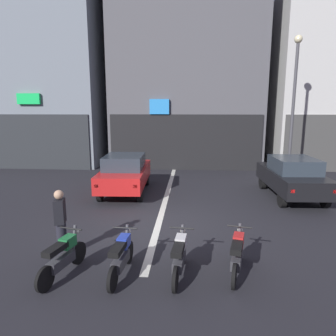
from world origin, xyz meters
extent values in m
plane|color=#232328|center=(0.00, 0.00, 0.00)|extent=(120.00, 120.00, 0.00)
cube|color=silver|center=(0.00, 6.00, 0.00)|extent=(0.20, 18.00, 0.01)
cube|color=gray|center=(-9.61, 13.09, 9.92)|extent=(9.87, 9.73, 19.84)
cube|color=#292C30|center=(-9.61, 8.17, 1.60)|extent=(9.47, 0.10, 3.20)
cube|color=#1EE566|center=(-8.25, 8.10, 4.07)|extent=(1.32, 0.16, 0.60)
cube|color=black|center=(0.63, 8.62, 1.60)|extent=(8.70, 0.10, 3.20)
cube|color=#3399F2|center=(-0.84, 8.55, 3.63)|extent=(1.11, 0.16, 0.84)
cube|color=silver|center=(10.06, 13.09, 5.08)|extent=(8.00, 8.66, 10.17)
cylinder|color=black|center=(-2.62, 4.82, 0.32)|extent=(0.21, 0.65, 0.64)
cylinder|color=black|center=(-1.07, 4.89, 0.32)|extent=(0.21, 0.65, 0.64)
cylinder|color=black|center=(-2.51, 2.22, 0.32)|extent=(0.21, 0.65, 0.64)
cylinder|color=black|center=(-0.96, 2.29, 0.32)|extent=(0.21, 0.65, 0.64)
cube|color=red|center=(-1.79, 3.55, 0.75)|extent=(1.94, 4.17, 0.66)
cube|color=#2D3842|center=(-1.78, 3.40, 1.36)|extent=(1.63, 2.03, 0.56)
cube|color=red|center=(-2.40, 1.50, 0.80)|extent=(0.14, 0.07, 0.12)
cube|color=red|center=(-1.00, 1.57, 0.80)|extent=(0.14, 0.07, 0.12)
cylinder|color=black|center=(4.20, 4.64, 0.32)|extent=(0.21, 0.65, 0.64)
cylinder|color=black|center=(5.74, 4.71, 0.32)|extent=(0.21, 0.65, 0.64)
cylinder|color=black|center=(4.32, 2.04, 0.32)|extent=(0.21, 0.65, 0.64)
cylinder|color=black|center=(5.86, 2.12, 0.32)|extent=(0.21, 0.65, 0.64)
cube|color=black|center=(5.03, 3.38, 0.75)|extent=(1.95, 4.18, 0.66)
cube|color=#2D3842|center=(5.04, 3.23, 1.36)|extent=(1.64, 2.04, 0.56)
cube|color=red|center=(4.42, 1.33, 0.80)|extent=(0.14, 0.07, 0.12)
cube|color=red|center=(5.83, 1.39, 0.80)|extent=(0.14, 0.07, 0.12)
cylinder|color=black|center=(2.54, 10.21, 0.32)|extent=(0.26, 0.66, 0.64)
cylinder|color=black|center=(1.00, 10.40, 0.32)|extent=(0.26, 0.66, 0.64)
cylinder|color=black|center=(2.85, 12.79, 0.32)|extent=(0.26, 0.66, 0.64)
cylinder|color=black|center=(1.32, 12.98, 0.32)|extent=(0.26, 0.66, 0.64)
cube|color=slate|center=(1.93, 11.59, 0.75)|extent=(2.25, 4.28, 0.66)
cube|color=#2D3842|center=(1.94, 11.74, 1.36)|extent=(1.78, 2.14, 0.56)
cube|color=red|center=(2.87, 13.51, 0.80)|extent=(0.15, 0.08, 0.12)
cube|color=red|center=(1.47, 13.68, 0.80)|extent=(0.15, 0.08, 0.12)
cylinder|color=#47474C|center=(5.67, 5.88, 3.19)|extent=(0.14, 0.14, 6.39)
sphere|color=beige|center=(5.67, 5.88, 6.57)|extent=(0.36, 0.36, 0.36)
cylinder|color=black|center=(-1.58, -2.54, 0.26)|extent=(0.19, 0.52, 0.52)
cylinder|color=black|center=(-1.84, -3.66, 0.26)|extent=(0.19, 0.52, 0.52)
cube|color=#38383D|center=(-1.72, -3.15, 0.37)|extent=(0.36, 0.76, 0.22)
cube|color=black|center=(-1.76, -3.30, 0.72)|extent=(0.35, 0.63, 0.12)
cube|color=#1E7238|center=(-1.67, -2.89, 0.70)|extent=(0.30, 0.40, 0.24)
cylinder|color=#4C4C51|center=(-1.62, -2.68, 0.63)|extent=(0.12, 0.25, 0.70)
cylinder|color=black|center=(-1.63, -2.76, 0.95)|extent=(0.54, 0.16, 0.04)
sphere|color=silver|center=(-1.59, -2.56, 0.80)|extent=(0.12, 0.12, 0.12)
cylinder|color=black|center=(-0.43, -2.41, 0.26)|extent=(0.11, 0.52, 0.52)
cylinder|color=black|center=(-0.52, -3.56, 0.26)|extent=(0.11, 0.52, 0.52)
cube|color=#38383D|center=(-0.48, -3.03, 0.37)|extent=(0.26, 0.75, 0.22)
cube|color=black|center=(-0.49, -3.19, 0.72)|extent=(0.27, 0.62, 0.12)
cube|color=#233DB7|center=(-0.46, -2.78, 0.70)|extent=(0.25, 0.38, 0.24)
cylinder|color=#4C4C51|center=(-0.44, -2.56, 0.63)|extent=(0.09, 0.24, 0.70)
cylinder|color=black|center=(-0.45, -2.64, 0.95)|extent=(0.55, 0.08, 0.04)
sphere|color=silver|center=(-0.43, -2.43, 0.80)|extent=(0.12, 0.12, 0.12)
cylinder|color=black|center=(0.82, -2.32, 0.26)|extent=(0.12, 0.52, 0.52)
cylinder|color=black|center=(0.71, -3.47, 0.26)|extent=(0.12, 0.52, 0.52)
cube|color=#38383D|center=(0.76, -2.94, 0.37)|extent=(0.27, 0.75, 0.22)
cube|color=black|center=(0.74, -3.10, 0.72)|extent=(0.28, 0.62, 0.12)
cube|color=silver|center=(0.79, -2.69, 0.70)|extent=(0.26, 0.38, 0.24)
cylinder|color=#4C4C51|center=(0.81, -2.47, 0.63)|extent=(0.09, 0.24, 0.70)
cylinder|color=black|center=(0.80, -2.55, 0.95)|extent=(0.55, 0.09, 0.04)
sphere|color=silver|center=(0.82, -2.35, 0.80)|extent=(0.12, 0.12, 0.12)
cylinder|color=black|center=(2.14, -2.15, 0.26)|extent=(0.19, 0.52, 0.52)
cylinder|color=black|center=(1.87, -3.27, 0.26)|extent=(0.19, 0.52, 0.52)
cube|color=#38383D|center=(1.99, -2.76, 0.37)|extent=(0.36, 0.76, 0.22)
cube|color=black|center=(1.96, -2.91, 0.72)|extent=(0.35, 0.63, 0.12)
cube|color=red|center=(2.05, -2.51, 0.70)|extent=(0.30, 0.40, 0.24)
cylinder|color=#4C4C51|center=(2.10, -2.29, 0.63)|extent=(0.12, 0.25, 0.70)
cylinder|color=black|center=(2.08, -2.37, 0.95)|extent=(0.54, 0.16, 0.04)
sphere|color=silver|center=(2.13, -2.17, 0.80)|extent=(0.12, 0.12, 0.12)
cylinder|color=#23232D|center=(-2.11, -2.22, 0.43)|extent=(0.24, 0.24, 0.86)
cube|color=black|center=(-2.11, -2.22, 1.15)|extent=(0.30, 0.40, 0.58)
sphere|color=tan|center=(-2.11, -2.22, 1.56)|extent=(0.22, 0.22, 0.22)
camera|label=1|loc=(0.98, -8.87, 3.56)|focal=32.50mm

